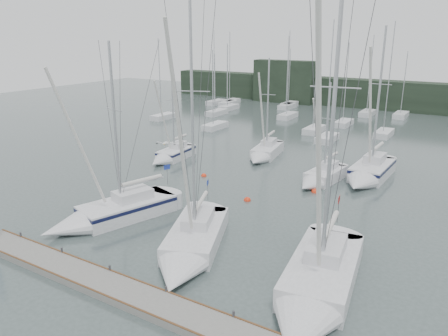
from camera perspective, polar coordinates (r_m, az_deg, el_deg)
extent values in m
plane|color=#414E4D|center=(27.41, -5.46, -11.29)|extent=(160.00, 160.00, 0.00)
cube|color=#63625E|center=(24.08, -12.86, -15.52)|extent=(24.00, 2.00, 0.40)
cube|color=black|center=(83.09, 21.27, 8.81)|extent=(90.00, 4.00, 5.00)
cube|color=black|center=(86.84, 7.88, 11.12)|extent=(12.00, 3.00, 8.00)
cube|color=#BDBDC1|center=(56.33, 13.30, 3.76)|extent=(1.80, 4.50, 0.90)
cylinder|color=#AAADB2|center=(54.66, 13.66, 11.13)|extent=(0.12, 0.12, 13.73)
cube|color=#BDBDC1|center=(72.88, -0.97, 7.22)|extent=(1.80, 4.50, 0.90)
cylinder|color=#AAADB2|center=(71.76, -1.21, 11.07)|extent=(0.12, 0.12, 9.03)
cube|color=#BDBDC1|center=(76.11, 22.09, 6.40)|extent=(1.80, 4.50, 0.90)
cylinder|color=#AAADB2|center=(74.92, 22.47, 10.26)|extent=(0.12, 0.12, 9.55)
cube|color=#BDBDC1|center=(61.00, 11.67, 4.88)|extent=(1.80, 4.50, 0.90)
cylinder|color=#AAADB2|center=(59.47, 11.92, 11.36)|extent=(0.12, 0.12, 13.02)
cube|color=#BDBDC1|center=(77.97, 0.65, 7.89)|extent=(1.80, 4.50, 0.90)
cylinder|color=#AAADB2|center=(76.82, 0.46, 11.99)|extent=(0.12, 0.12, 10.38)
cube|color=#BDBDC1|center=(84.77, 0.91, 8.65)|extent=(1.80, 4.50, 0.90)
cylinder|color=#AAADB2|center=(83.60, 0.75, 13.13)|extent=(0.12, 0.12, 12.44)
cube|color=#BDBDC1|center=(70.65, 8.32, 6.72)|extent=(1.80, 4.50, 0.90)
cylinder|color=#AAADB2|center=(69.30, 8.39, 12.15)|extent=(0.12, 0.12, 12.59)
cube|color=#BDBDC1|center=(76.03, 18.20, 6.79)|extent=(1.80, 4.50, 0.90)
cylinder|color=#AAADB2|center=(74.74, 18.57, 11.57)|extent=(0.12, 0.12, 11.94)
cube|color=#BDBDC1|center=(82.20, 8.53, 8.19)|extent=(1.80, 4.50, 0.90)
cylinder|color=#AAADB2|center=(81.10, 8.55, 11.80)|extent=(0.12, 0.12, 9.59)
cube|color=#BDBDC1|center=(66.51, 15.35, 5.63)|extent=(1.80, 4.50, 0.90)
cylinder|color=#AAADB2|center=(65.15, 15.64, 10.67)|extent=(0.12, 0.12, 10.96)
cube|color=#BDBDC1|center=(79.89, 8.24, 7.94)|extent=(1.80, 4.50, 0.90)
cylinder|color=#AAADB2|center=(78.68, 8.29, 12.43)|extent=(0.12, 0.12, 11.72)
cube|color=#BDBDC1|center=(61.13, 20.15, 4.20)|extent=(1.80, 4.50, 0.90)
cylinder|color=#AAADB2|center=(59.55, 20.77, 10.93)|extent=(0.12, 0.12, 13.63)
cube|color=#BDBDC1|center=(83.83, -1.07, 8.55)|extent=(1.80, 4.50, 0.90)
cylinder|color=#AAADB2|center=(82.65, -1.29, 13.15)|extent=(0.12, 0.12, 12.65)
cube|color=#BDBDC1|center=(82.38, 0.60, 8.39)|extent=(1.80, 4.50, 0.90)
cylinder|color=#AAADB2|center=(81.27, 0.42, 12.28)|extent=(0.12, 0.12, 10.39)
cube|color=#BDBDC1|center=(62.15, -1.18, 5.46)|extent=(1.80, 4.50, 0.90)
cylinder|color=#AAADB2|center=(60.84, -1.47, 10.43)|extent=(0.12, 0.12, 10.05)
cube|color=#BDBDC1|center=(69.89, -7.91, 6.63)|extent=(1.80, 4.50, 0.90)
cylinder|color=#AAADB2|center=(68.64, -8.40, 11.64)|extent=(0.12, 0.12, 11.48)
cube|color=#BDBDC1|center=(33.24, -12.49, -5.44)|extent=(4.92, 7.42, 1.55)
cone|color=#BDBDC1|center=(31.46, -20.34, -7.50)|extent=(3.74, 3.70, 3.00)
cube|color=silver|center=(33.06, -11.84, -3.41)|extent=(2.40, 3.10, 0.72)
cylinder|color=#AAADB2|center=(31.15, -14.05, 5.35)|extent=(0.19, 0.19, 11.33)
cylinder|color=silver|center=(33.14, -10.66, -1.58)|extent=(1.28, 3.27, 0.29)
cube|color=black|center=(33.05, -12.55, -4.62)|extent=(4.94, 7.45, 0.26)
cube|color=#1B3098|center=(34.08, -7.46, 0.12)|extent=(0.19, 0.54, 0.37)
cube|color=#BDBDC1|center=(28.70, -3.58, -8.89)|extent=(5.43, 7.59, 1.43)
cone|color=#BDBDC1|center=(24.48, -6.25, -13.93)|extent=(3.95, 3.91, 3.05)
cube|color=silver|center=(28.68, -3.40, -6.60)|extent=(2.60, 3.21, 0.67)
cylinder|color=#AAADB2|center=(25.71, -4.16, 6.77)|extent=(0.17, 0.17, 14.52)
cylinder|color=silver|center=(29.17, -3.03, -4.34)|extent=(1.52, 3.25, 0.27)
cube|color=#1B3098|center=(31.07, -2.15, -1.91)|extent=(0.21, 0.49, 0.34)
cube|color=#BDBDC1|center=(25.11, 12.79, -13.23)|extent=(4.41, 8.06, 1.68)
cone|color=#BDBDC1|center=(20.63, 9.71, -20.55)|extent=(3.79, 3.73, 3.35)
cube|color=silver|center=(25.01, 13.23, -10.18)|extent=(2.26, 3.29, 0.78)
cylinder|color=#AAADB2|center=(21.57, 14.02, 6.10)|extent=(0.20, 0.20, 15.48)
cylinder|color=silver|center=(25.45, 13.79, -7.21)|extent=(0.84, 3.75, 0.31)
cube|color=maroon|center=(27.53, 14.79, -4.00)|extent=(0.11, 0.60, 0.40)
cube|color=#BDBDC1|center=(47.74, -6.28, 1.78)|extent=(2.55, 4.79, 1.33)
cone|color=#BDBDC1|center=(45.12, -8.59, 0.77)|extent=(2.36, 2.15, 2.22)
cube|color=silver|center=(47.84, -6.02, 3.03)|extent=(1.35, 1.94, 0.62)
cylinder|color=#AAADB2|center=(46.38, -6.71, 7.67)|extent=(0.16, 0.16, 8.71)
cylinder|color=silver|center=(48.05, -5.74, 4.08)|extent=(0.41, 2.28, 0.25)
cube|color=black|center=(47.62, -6.29, 2.29)|extent=(2.57, 4.82, 0.22)
cube|color=#BDBDC1|center=(48.75, 5.70, 2.14)|extent=(3.11, 5.64, 1.38)
cone|color=#BDBDC1|center=(45.24, 4.29, 0.98)|extent=(2.63, 2.62, 2.30)
cube|color=silver|center=(48.93, 5.89, 3.42)|extent=(1.59, 2.31, 0.64)
cylinder|color=#AAADB2|center=(47.27, 5.76, 8.38)|extent=(0.17, 0.17, 9.46)
cylinder|color=silver|center=(49.31, 6.12, 4.50)|extent=(0.67, 2.62, 0.26)
cube|color=#BDBDC1|center=(41.24, 13.12, -1.07)|extent=(2.78, 4.90, 1.36)
cone|color=#BDBDC1|center=(38.43, 10.91, -2.29)|extent=(2.42, 2.27, 2.18)
cube|color=silver|center=(41.34, 13.49, 0.40)|extent=(1.44, 2.00, 0.63)
cylinder|color=#AAADB2|center=(39.77, 13.36, 5.15)|extent=(0.16, 0.16, 7.90)
cylinder|color=silver|center=(41.54, 13.86, 1.62)|extent=(0.56, 2.28, 0.25)
cube|color=#BDBDC1|center=(43.58, 18.79, -0.44)|extent=(3.09, 6.25, 1.66)
cone|color=#BDBDC1|center=(39.52, 17.09, -2.07)|extent=(2.96, 2.74, 2.87)
cube|color=silver|center=(43.76, 19.13, 1.25)|extent=(1.66, 2.52, 0.77)
cylinder|color=#AAADB2|center=(41.67, 19.55, 8.60)|extent=(0.20, 0.20, 12.33)
cylinder|color=silver|center=(44.15, 19.48, 2.69)|extent=(0.42, 3.02, 0.31)
cube|color=black|center=(43.42, 18.85, 0.25)|extent=(3.11, 6.27, 0.28)
sphere|color=red|center=(35.66, 3.05, -4.25)|extent=(0.58, 0.58, 0.58)
sphere|color=red|center=(38.22, 11.79, -3.10)|extent=(0.61, 0.61, 0.61)
sphere|color=red|center=(41.60, -2.66, -1.06)|extent=(0.53, 0.53, 0.53)
ellipsoid|color=silver|center=(22.71, -7.63, 3.20)|extent=(0.33, 0.47, 0.19)
cube|color=#94979C|center=(22.80, -8.27, 3.28)|extent=(0.45, 0.26, 0.11)
cube|color=#94979C|center=(22.61, -6.99, 3.21)|extent=(0.45, 0.26, 0.11)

